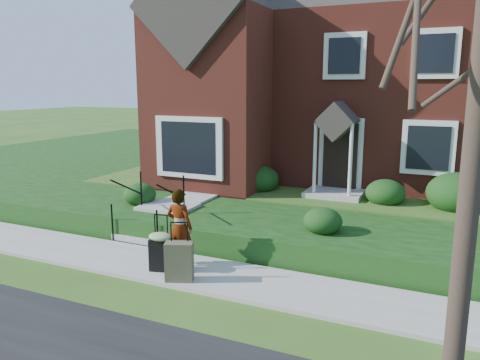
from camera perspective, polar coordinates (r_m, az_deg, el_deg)
The scene contains 10 objects.
ground at distance 9.58m, azimuth -3.51°, elevation -11.75°, with size 120.00×120.00×0.00m, color #2D5119.
sidewalk at distance 9.57m, azimuth -3.51°, elevation -11.53°, with size 60.00×1.60×0.08m, color #9E9B93.
terrace at distance 18.99m, azimuth 23.50°, elevation -0.08°, with size 44.00×20.00×0.60m, color #11350E.
walkway at distance 14.74m, azimuth -3.06°, elevation -0.90°, with size 1.20×6.00×0.06m, color #9E9B93.
main_house at distance 17.98m, azimuth 10.68°, elevation 15.98°, with size 10.40×10.20×9.40m.
front_steps at distance 12.15m, azimuth -9.93°, elevation -4.49°, with size 1.40×2.02×1.50m.
foundation_shrubs at distance 13.39m, azimuth 8.03°, elevation -0.36°, with size 10.02×4.48×1.09m.
woman at distance 9.82m, azimuth -7.38°, elevation -5.71°, with size 0.59×0.39×1.62m, color #999999.
suitcase_black at distance 9.66m, azimuth -9.66°, elevation -8.30°, with size 0.56×0.50×1.16m.
suitcase_olive at distance 9.17m, azimuth -7.42°, elevation -9.80°, with size 0.60×0.47×1.14m.
Camera 1 is at (4.16, -7.77, 3.76)m, focal length 35.00 mm.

